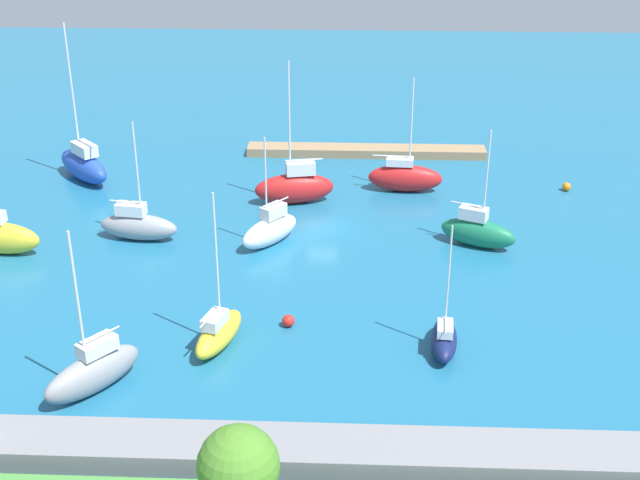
% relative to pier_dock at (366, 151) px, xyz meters
% --- Properties ---
extents(water, '(160.00, 160.00, 0.00)m').
position_rel_pier_dock_xyz_m(water, '(3.69, 17.97, -0.43)').
color(water, '#1E668C').
rests_on(water, ground).
extents(pier_dock, '(24.13, 2.45, 0.87)m').
position_rel_pier_dock_xyz_m(pier_dock, '(0.00, 0.00, 0.00)').
color(pier_dock, '#997A56').
rests_on(pier_dock, ground).
extents(breakwater, '(62.62, 3.19, 1.49)m').
position_rel_pier_dock_xyz_m(breakwater, '(3.69, 47.40, 0.31)').
color(breakwater, gray).
rests_on(breakwater, ground).
extents(park_tree_east, '(3.59, 3.59, 5.74)m').
position_rel_pier_dock_xyz_m(park_tree_east, '(5.90, 53.52, 4.63)').
color(park_tree_east, brown).
rests_on(park_tree_east, shoreline_park).
extents(sailboat_gray_mid_basin, '(6.60, 2.87, 9.82)m').
position_rel_pier_dock_xyz_m(sailboat_gray_mid_basin, '(18.40, 20.78, 0.79)').
color(sailboat_gray_mid_basin, gray).
rests_on(sailboat_gray_mid_basin, water).
extents(sailboat_yellow_near_pier, '(3.33, 5.81, 10.43)m').
position_rel_pier_dock_xyz_m(sailboat_yellow_near_pier, '(9.56, 36.35, 0.61)').
color(sailboat_yellow_near_pier, yellow).
rests_on(sailboat_yellow_near_pier, water).
extents(sailboat_red_outer_mooring, '(6.84, 2.48, 10.52)m').
position_rel_pier_dock_xyz_m(sailboat_red_outer_mooring, '(-3.44, 9.55, 0.94)').
color(sailboat_red_outer_mooring, red).
rests_on(sailboat_red_outer_mooring, water).
extents(sailboat_blue_west_end, '(7.13, 7.40, 14.61)m').
position_rel_pier_dock_xyz_m(sailboat_blue_west_end, '(26.59, 8.04, 1.12)').
color(sailboat_blue_west_end, '#2347B2').
rests_on(sailboat_blue_west_end, water).
extents(sailboat_white_lone_south, '(5.02, 5.69, 8.95)m').
position_rel_pier_dock_xyz_m(sailboat_white_lone_south, '(7.75, 21.22, 0.84)').
color(sailboat_white_lone_south, white).
rests_on(sailboat_white_lone_south, water).
extents(sailboat_green_far_south, '(6.27, 4.20, 9.58)m').
position_rel_pier_dock_xyz_m(sailboat_green_far_south, '(-8.62, 20.88, 0.85)').
color(sailboat_green_far_south, '#19724C').
rests_on(sailboat_green_far_south, water).
extents(sailboat_navy_along_channel, '(2.04, 5.01, 8.52)m').
position_rel_pier_dock_xyz_m(sailboat_navy_along_channel, '(-4.65, 36.23, 0.45)').
color(sailboat_navy_along_channel, '#141E4C').
rests_on(sailboat_navy_along_channel, water).
extents(sailboat_gray_inner_mooring, '(5.42, 6.18, 10.39)m').
position_rel_pier_dock_xyz_m(sailboat_gray_inner_mooring, '(16.09, 41.38, 0.90)').
color(sailboat_gray_inner_mooring, gray).
rests_on(sailboat_gray_inner_mooring, water).
extents(sailboat_red_lone_north, '(7.31, 3.65, 12.65)m').
position_rel_pier_dock_xyz_m(sailboat_red_lone_north, '(6.37, 12.73, 1.11)').
color(sailboat_red_lone_north, red).
rests_on(sailboat_red_lone_north, water).
extents(mooring_buoy_red, '(0.84, 0.84, 0.84)m').
position_rel_pier_dock_xyz_m(mooring_buoy_red, '(5.35, 33.74, -0.02)').
color(mooring_buoy_red, red).
rests_on(mooring_buoy_red, water).
extents(mooring_buoy_orange, '(0.79, 0.79, 0.79)m').
position_rel_pier_dock_xyz_m(mooring_buoy_orange, '(-18.28, 8.88, -0.04)').
color(mooring_buoy_orange, orange).
rests_on(mooring_buoy_orange, water).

